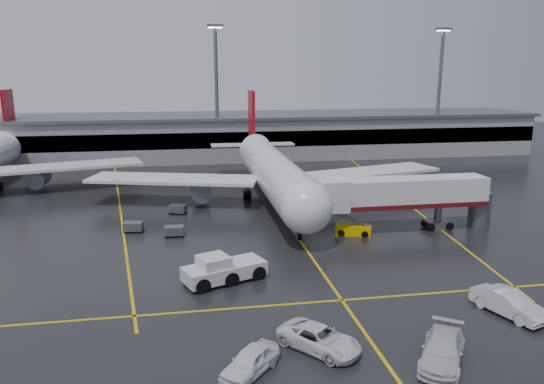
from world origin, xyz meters
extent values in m
plane|color=black|center=(0.00, 0.00, 0.00)|extent=(220.00, 220.00, 0.00)
cube|color=gold|center=(0.00, 0.00, 0.01)|extent=(0.25, 90.00, 0.02)
cube|color=gold|center=(0.00, -22.00, 0.01)|extent=(60.00, 0.25, 0.02)
cube|color=gold|center=(-20.00, 10.00, 0.01)|extent=(9.99, 69.35, 0.02)
cube|color=gold|center=(18.00, 10.00, 0.01)|extent=(7.57, 69.64, 0.02)
cube|color=gray|center=(0.00, 48.00, 4.00)|extent=(120.00, 18.00, 8.00)
cube|color=black|center=(0.00, 39.20, 4.50)|extent=(120.00, 0.40, 3.00)
cube|color=#595B60|center=(0.00, 48.00, 8.30)|extent=(122.00, 19.00, 0.60)
cylinder|color=#595B60|center=(-5.00, 42.00, 12.50)|extent=(0.70, 0.70, 25.00)
cube|color=#595B60|center=(-5.00, 42.00, 25.20)|extent=(3.00, 1.20, 0.50)
cube|color=#FFE5B2|center=(-5.00, 42.00, 24.90)|extent=(2.60, 0.90, 0.20)
cylinder|color=#595B60|center=(40.00, 42.00, 12.50)|extent=(0.70, 0.70, 25.00)
cube|color=#595B60|center=(40.00, 42.00, 25.20)|extent=(3.00, 1.20, 0.50)
cube|color=#FFE5B2|center=(40.00, 42.00, 24.90)|extent=(2.60, 0.90, 0.20)
cylinder|color=silver|center=(0.00, 8.00, 4.20)|extent=(5.20, 36.00, 5.20)
sphere|color=silver|center=(0.00, -10.00, 4.20)|extent=(5.20, 5.20, 5.20)
cone|color=silver|center=(0.00, 29.00, 4.80)|extent=(4.94, 8.00, 4.94)
cube|color=maroon|center=(0.00, 30.00, 9.70)|extent=(0.50, 5.50, 8.50)
cube|color=silver|center=(0.00, 29.00, 5.00)|extent=(14.00, 3.00, 0.25)
cube|color=silver|center=(-13.00, 10.00, 3.40)|extent=(22.80, 11.83, 0.40)
cube|color=silver|center=(13.00, 10.00, 3.40)|extent=(22.80, 11.83, 0.40)
cylinder|color=#595B60|center=(-9.50, 9.00, 2.00)|extent=(2.60, 4.50, 2.60)
cylinder|color=#595B60|center=(9.50, 9.00, 2.00)|extent=(2.60, 4.50, 2.60)
cylinder|color=#595B60|center=(0.00, -7.00, 1.00)|extent=(0.56, 0.56, 2.00)
cylinder|color=#595B60|center=(-3.20, 11.00, 1.00)|extent=(0.56, 0.56, 2.00)
cylinder|color=#595B60|center=(3.20, 11.00, 1.00)|extent=(0.56, 0.56, 2.00)
cylinder|color=black|center=(0.00, -7.00, 0.45)|extent=(0.40, 1.10, 1.10)
cylinder|color=black|center=(-3.20, 11.00, 0.55)|extent=(1.00, 1.40, 1.40)
cylinder|color=black|center=(3.20, 11.00, 0.55)|extent=(1.00, 1.40, 1.40)
cone|color=silver|center=(-42.00, 41.00, 4.80)|extent=(4.94, 8.00, 4.94)
cube|color=maroon|center=(-42.00, 42.00, 9.70)|extent=(0.50, 5.50, 8.50)
cube|color=silver|center=(-42.00, 41.00, 5.00)|extent=(14.00, 3.00, 0.25)
cube|color=silver|center=(-29.00, 22.00, 3.40)|extent=(22.80, 11.83, 0.40)
cylinder|color=#595B60|center=(-32.50, 21.00, 2.00)|extent=(2.60, 4.50, 2.60)
cube|color=silver|center=(12.00, -6.00, 4.40)|extent=(18.00, 3.20, 3.00)
cube|color=#520C10|center=(12.00, -6.00, 3.10)|extent=(18.00, 3.30, 0.50)
cube|color=silver|center=(3.80, -6.00, 4.40)|extent=(3.00, 3.40, 3.30)
cylinder|color=#595B60|center=(16.00, -6.00, 1.50)|extent=(0.80, 0.80, 3.00)
cube|color=#595B60|center=(16.00, -6.00, 0.45)|extent=(2.60, 1.60, 0.90)
cylinder|color=#595B60|center=(21.00, -6.00, 2.00)|extent=(2.40, 2.40, 4.00)
cylinder|color=black|center=(14.90, -6.00, 0.45)|extent=(0.90, 1.80, 0.90)
cylinder|color=black|center=(17.10, -6.00, 0.45)|extent=(0.90, 1.80, 0.90)
cube|color=silver|center=(-8.57, -16.67, 0.88)|extent=(7.40, 5.09, 1.18)
cube|color=silver|center=(-9.48, -17.03, 1.86)|extent=(3.06, 3.06, 0.98)
cube|color=black|center=(-9.48, -17.03, 1.86)|extent=(2.75, 2.75, 0.88)
cylinder|color=black|center=(-10.94, -17.61, 0.54)|extent=(2.27, 3.21, 1.28)
cylinder|color=black|center=(-8.57, -16.67, 0.54)|extent=(2.27, 3.21, 1.28)
cylinder|color=black|center=(-6.20, -15.73, 0.54)|extent=(2.27, 3.21, 1.28)
cube|color=#DEAF00|center=(6.10, -6.44, 0.57)|extent=(4.05, 2.72, 1.14)
cube|color=#595B60|center=(6.10, -6.44, 1.66)|extent=(3.71, 2.09, 1.30)
cylinder|color=black|center=(4.93, -6.03, 0.31)|extent=(1.28, 1.91, 0.73)
cylinder|color=black|center=(7.28, -6.86, 0.31)|extent=(1.28, 1.91, 0.73)
imported|color=white|center=(-3.57, -28.70, 0.76)|extent=(5.49, 5.81, 1.52)
imported|color=silver|center=(3.34, -31.40, 0.84)|extent=(5.14, 6.10, 1.67)
imported|color=silver|center=(11.08, -26.34, 0.90)|extent=(3.66, 5.79, 1.80)
imported|color=white|center=(-8.22, -30.55, 0.76)|extent=(4.27, 4.51, 1.51)
cube|color=#595B60|center=(-12.86, -3.79, 0.65)|extent=(2.07, 1.41, 0.90)
cylinder|color=black|center=(-13.69, -4.24, 0.18)|extent=(0.40, 0.20, 0.40)
cylinder|color=black|center=(-12.09, -4.33, 0.18)|extent=(0.40, 0.20, 0.40)
cylinder|color=black|center=(-13.63, -3.24, 0.18)|extent=(0.40, 0.20, 0.40)
cylinder|color=black|center=(-12.04, -3.33, 0.18)|extent=(0.40, 0.20, 0.40)
cube|color=#595B60|center=(-17.27, -1.46, 0.65)|extent=(2.17, 1.59, 0.90)
cylinder|color=black|center=(-18.14, -1.84, 0.18)|extent=(0.40, 0.20, 0.40)
cylinder|color=black|center=(-16.55, -2.08, 0.18)|extent=(0.40, 0.20, 0.40)
cylinder|color=black|center=(-17.98, -0.85, 0.18)|extent=(0.40, 0.20, 0.40)
cylinder|color=black|center=(-16.40, -1.09, 0.18)|extent=(0.40, 0.20, 0.40)
cube|color=#595B60|center=(-12.55, 5.21, 0.65)|extent=(2.34, 1.94, 0.90)
cylinder|color=black|center=(-13.48, 5.04, 0.18)|extent=(0.40, 0.20, 0.40)
cylinder|color=black|center=(-11.99, 4.46, 0.18)|extent=(0.40, 0.20, 0.40)
cylinder|color=black|center=(-13.11, 5.97, 0.18)|extent=(0.40, 0.20, 0.40)
cylinder|color=black|center=(-11.62, 5.39, 0.18)|extent=(0.40, 0.20, 0.40)
camera|label=1|loc=(-11.55, -57.30, 17.21)|focal=34.15mm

